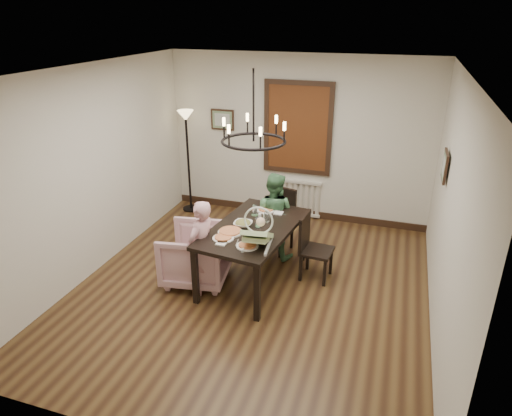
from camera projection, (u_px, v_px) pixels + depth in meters
The scene contains 17 objects.
room_shell at pixel (260, 180), 5.84m from camera, with size 4.51×5.00×2.81m.
dining_table at pixel (254, 232), 6.00m from camera, with size 1.17×1.82×0.80m.
chair_far at pixel (277, 221), 6.88m from camera, with size 0.43×0.43×0.97m, color black, non-canonical shape.
chair_right at pixel (317, 247), 6.15m from camera, with size 0.41×0.41×0.93m, color black, non-canonical shape.
armchair at pixel (195, 255), 6.12m from camera, with size 0.83×0.85×0.77m, color #C597A4.
elderly_woman at pixel (202, 255), 5.82m from camera, with size 0.39×0.25×1.06m, color #D2949B.
seated_man at pixel (273, 222), 6.70m from camera, with size 0.53×0.41×1.08m, color #4B7E4F.
baby_bouncer at pixel (257, 233), 5.42m from camera, with size 0.38×0.51×0.34m, color beige, non-canonical shape.
salad_bowl at pixel (243, 224), 5.96m from camera, with size 0.29×0.29×0.07m, color white.
pizza_platter at pixel (230, 232), 5.78m from camera, with size 0.31×0.31×0.04m, color tan.
drinking_glass at pixel (258, 223), 5.88m from camera, with size 0.07×0.07×0.15m, color silver.
window_blinds at pixel (298, 128), 7.59m from camera, with size 1.00×0.03×1.40m, color #5E2D12.
radiator at pixel (295, 197), 8.11m from camera, with size 0.92×0.12×0.62m, color silver, non-canonical shape.
picture_back at pixel (222, 120), 7.96m from camera, with size 0.42×0.03×0.36m, color black.
picture_right at pixel (445, 166), 5.58m from camera, with size 0.42×0.03×0.36m, color black.
floor_lamp at pixel (188, 163), 8.14m from camera, with size 0.30×0.30×1.80m, color black, non-canonical shape.
chandelier at pixel (254, 141), 5.51m from camera, with size 0.80×0.80×0.04m, color black.
Camera 1 is at (1.65, -4.88, 3.40)m, focal length 32.00 mm.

